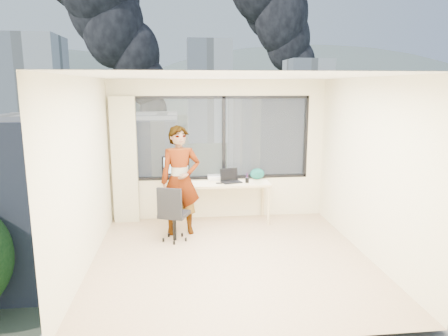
{
  "coord_description": "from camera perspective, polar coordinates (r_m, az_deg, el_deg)",
  "views": [
    {
      "loc": [
        -0.69,
        -5.51,
        2.47
      ],
      "look_at": [
        0.0,
        1.0,
        1.15
      ],
      "focal_mm": 32.56,
      "sensor_mm": 36.0,
      "label": 1
    }
  ],
  "objects": [
    {
      "name": "floor",
      "position": [
        6.07,
        1.02,
        -12.59
      ],
      "size": [
        4.0,
        4.0,
        0.01
      ],
      "primitive_type": "cube",
      "color": "tan",
      "rests_on": "ground"
    },
    {
      "name": "ceiling",
      "position": [
        5.55,
        1.11,
        12.75
      ],
      "size": [
        4.0,
        4.0,
        0.01
      ],
      "primitive_type": "cube",
      "color": "white",
      "rests_on": "ground"
    },
    {
      "name": "wall_front",
      "position": [
        3.76,
        4.85,
        -6.74
      ],
      "size": [
        4.0,
        0.01,
        2.6
      ],
      "primitive_type": "cube",
      "color": "beige",
      "rests_on": "ground"
    },
    {
      "name": "wall_left",
      "position": [
        5.78,
        -19.02,
        -0.9
      ],
      "size": [
        0.01,
        4.0,
        2.6
      ],
      "primitive_type": "cube",
      "color": "beige",
      "rests_on": "ground"
    },
    {
      "name": "wall_right",
      "position": [
        6.24,
        19.61,
        -0.07
      ],
      "size": [
        0.01,
        4.0,
        2.6
      ],
      "primitive_type": "cube",
      "color": "beige",
      "rests_on": "ground"
    },
    {
      "name": "window_wall",
      "position": [
        7.6,
        -0.42,
        4.26
      ],
      "size": [
        3.3,
        0.16,
        1.55
      ],
      "primitive_type": null,
      "color": "black",
      "rests_on": "ground"
    },
    {
      "name": "curtain",
      "position": [
        7.57,
        -13.77,
        1.03
      ],
      "size": [
        0.45,
        0.14,
        2.3
      ],
      "primitive_type": "cube",
      "color": "beige",
      "rests_on": "floor"
    },
    {
      "name": "desk",
      "position": [
        7.5,
        -0.53,
        -4.82
      ],
      "size": [
        1.8,
        0.6,
        0.75
      ],
      "primitive_type": "cube",
      "color": "#CBBA88",
      "rests_on": "floor"
    },
    {
      "name": "chair",
      "position": [
        6.64,
        -7.01,
        -6.23
      ],
      "size": [
        0.62,
        0.62,
        0.94
      ],
      "primitive_type": null,
      "rotation": [
        0.0,
        0.0,
        -0.36
      ],
      "color": "black",
      "rests_on": "floor"
    },
    {
      "name": "person",
      "position": [
        6.84,
        -6.15,
        -1.77
      ],
      "size": [
        0.72,
        0.51,
        1.84
      ],
      "primitive_type": "imported",
      "rotation": [
        0.0,
        0.0,
        0.12
      ],
      "color": "#2D2D33",
      "rests_on": "floor"
    },
    {
      "name": "monitor",
      "position": [
        7.41,
        -6.78,
        -0.08
      ],
      "size": [
        0.52,
        0.26,
        0.51
      ],
      "primitive_type": null,
      "rotation": [
        0.0,
        0.0,
        0.3
      ],
      "color": "black",
      "rests_on": "desk"
    },
    {
      "name": "game_console",
      "position": [
        7.64,
        -1.12,
        -1.33
      ],
      "size": [
        0.32,
        0.27,
        0.08
      ],
      "primitive_type": "cube",
      "rotation": [
        0.0,
        0.0,
        -0.02
      ],
      "color": "white",
      "rests_on": "desk"
    },
    {
      "name": "laptop",
      "position": [
        7.38,
        1.06,
        -1.19
      ],
      "size": [
        0.43,
        0.44,
        0.22
      ],
      "primitive_type": null,
      "rotation": [
        0.0,
        0.0,
        0.28
      ],
      "color": "black",
      "rests_on": "desk"
    },
    {
      "name": "cellphone",
      "position": [
        7.32,
        -0.67,
        -2.14
      ],
      "size": [
        0.12,
        0.05,
        0.01
      ],
      "primitive_type": "cube",
      "rotation": [
        0.0,
        0.0,
        0.01
      ],
      "color": "black",
      "rests_on": "desk"
    },
    {
      "name": "pen_cup",
      "position": [
        7.39,
        3.26,
        -1.72
      ],
      "size": [
        0.07,
        0.07,
        0.09
      ],
      "primitive_type": "cylinder",
      "rotation": [
        0.0,
        0.0,
        -0.01
      ],
      "color": "black",
      "rests_on": "desk"
    },
    {
      "name": "handbag",
      "position": [
        7.66,
        4.69,
        -0.81
      ],
      "size": [
        0.3,
        0.21,
        0.21
      ],
      "primitive_type": "ellipsoid",
      "rotation": [
        0.0,
        0.0,
        -0.3
      ],
      "color": "#0D5244",
      "rests_on": "desk"
    },
    {
      "name": "exterior_ground",
      "position": [
        126.59,
        -5.7,
        3.84
      ],
      "size": [
        400.0,
        400.0,
        0.04
      ],
      "primitive_type": "cube",
      "color": "#515B3D",
      "rests_on": "ground"
    },
    {
      "name": "near_bldg_a",
      "position": [
        37.68,
        -18.62,
        -3.79
      ],
      "size": [
        16.0,
        12.0,
        14.0
      ],
      "primitive_type": "cube",
      "color": "beige",
      "rests_on": "exterior_ground"
    },
    {
      "name": "near_bldg_b",
      "position": [
        46.1,
        10.04,
        0.61
      ],
      "size": [
        14.0,
        13.0,
        16.0
      ],
      "primitive_type": "cube",
      "color": "silver",
      "rests_on": "exterior_ground"
    },
    {
      "name": "far_tower_a",
      "position": [
        106.23,
        -25.22,
        8.98
      ],
      "size": [
        14.0,
        14.0,
        28.0
      ],
      "primitive_type": "cube",
      "color": "silver",
      "rests_on": "exterior_ground"
    },
    {
      "name": "far_tower_b",
      "position": [
        125.82,
        -2.12,
        10.69
      ],
      "size": [
        13.0,
        13.0,
        30.0
      ],
      "primitive_type": "cube",
      "color": "silver",
      "rests_on": "exterior_ground"
    },
    {
      "name": "far_tower_c",
      "position": [
        152.55,
        11.56,
        9.84
      ],
      "size": [
        15.0,
        15.0,
        26.0
      ],
      "primitive_type": "cube",
      "color": "silver",
      "rests_on": "exterior_ground"
    },
    {
      "name": "far_tower_d",
      "position": [
        166.52,
        -27.21,
        8.25
      ],
      "size": [
        16.0,
        14.0,
        22.0
      ],
      "primitive_type": "cube",
      "color": "silver",
      "rests_on": "exterior_ground"
    },
    {
      "name": "hill_a",
      "position": [
        347.08,
        -26.39,
        7.48
      ],
      "size": [
        288.0,
        216.0,
        90.0
      ],
      "primitive_type": "ellipsoid",
      "color": "slate",
      "rests_on": "exterior_ground"
    },
    {
      "name": "hill_b",
      "position": [
        341.12,
        11.25,
        8.39
      ],
      "size": [
        300.0,
        220.0,
        96.0
      ],
      "primitive_type": "ellipsoid",
      "color": "slate",
      "rests_on": "exterior_ground"
    },
    {
      "name": "tree_b",
      "position": [
        26.79,
        4.85,
        -15.2
      ],
      "size": [
        7.6,
        7.6,
        9.0
      ],
      "primitive_type": null,
      "color": "#26551C",
      "rests_on": "exterior_ground"
    },
    {
      "name": "tree_c",
      "position": [
        52.13,
        19.94,
        -2.03
      ],
      "size": [
        8.4,
        8.4,
        10.0
      ],
      "primitive_type": null,
      "color": "#26551C",
      "rests_on": "exterior_ground"
    },
    {
      "name": "smoke_plume_b",
      "position": [
        185.76,
        12.11,
        18.72
      ],
      "size": [
        30.0,
        18.0,
        70.0
      ],
      "primitive_type": null,
      "color": "black",
      "rests_on": "exterior_ground"
    }
  ]
}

